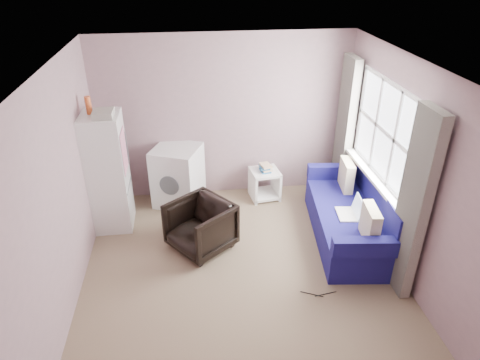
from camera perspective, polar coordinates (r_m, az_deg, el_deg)
The scene contains 8 objects.
room at distance 4.60m, azimuth 0.54°, elevation -0.80°, with size 3.84×4.24×2.54m.
armchair at distance 5.57m, azimuth -5.30°, elevation -5.89°, with size 0.71×0.67×0.73m, color black.
fridge at distance 6.04m, azimuth -17.49°, elevation 1.00°, with size 0.59×0.57×1.88m.
washing_machine at distance 6.55m, azimuth -8.29°, elevation 0.74°, with size 0.84×0.84×0.92m.
side_table at distance 6.70m, azimuth 3.30°, elevation -0.26°, with size 0.48×0.48×0.58m.
sofa at distance 5.97m, azimuth 15.06°, elevation -4.75°, with size 1.12×2.08×0.89m.
window_dressing at distance 5.73m, azimuth 17.37°, elevation 2.45°, with size 0.17×2.62×2.18m.
floor_cables at distance 5.17m, azimuth 10.47°, elevation -14.72°, with size 0.42×0.13×0.01m.
Camera 1 is at (-0.52, -3.96, 3.53)m, focal length 32.00 mm.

